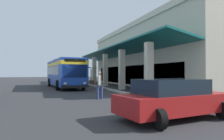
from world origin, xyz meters
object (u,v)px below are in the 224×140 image
(pedestrian, at_px, (100,83))
(transit_bus, at_px, (64,71))
(parked_sedan_red, at_px, (174,99))
(potted_palm, at_px, (91,79))

(pedestrian, bearing_deg, transit_bus, -175.38)
(transit_bus, relative_size, parked_sedan_red, 2.47)
(pedestrian, bearing_deg, potted_palm, 167.82)
(parked_sedan_red, bearing_deg, potted_palm, 173.23)
(transit_bus, distance_m, potted_palm, 7.99)
(pedestrian, bearing_deg, parked_sedan_red, 8.34)
(pedestrian, distance_m, potted_palm, 18.20)
(transit_bus, height_order, parked_sedan_red, transit_bus)
(parked_sedan_red, height_order, potted_palm, potted_palm)
(parked_sedan_red, bearing_deg, pedestrian, -171.66)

